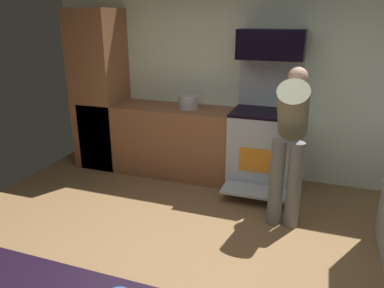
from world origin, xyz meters
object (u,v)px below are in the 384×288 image
person_cook (291,134)px  stock_pot (188,102)px  oven_range (263,146)px  microwave (271,44)px

person_cook → stock_pot: size_ratio=6.11×
oven_range → microwave: bearing=90.0°
oven_range → stock_pot: (-0.97, 0.01, 0.47)m
microwave → person_cook: size_ratio=0.49×
oven_range → stock_pot: size_ratio=6.16×
microwave → stock_pot: 1.21m
person_cook → stock_pot: bearing=151.7°
person_cook → oven_range: bearing=116.8°
microwave → person_cook: (0.35, -0.79, -0.79)m
oven_range → person_cook: oven_range is taller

